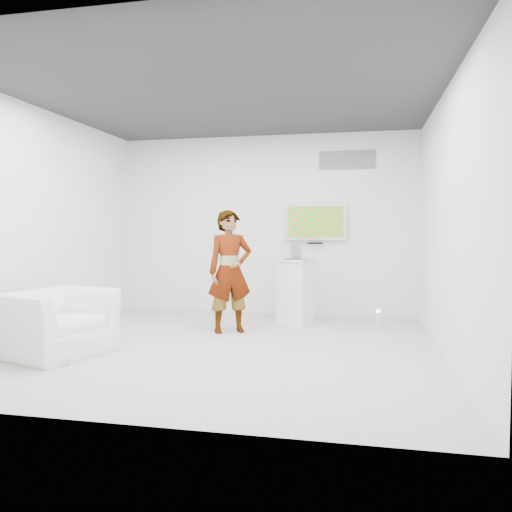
% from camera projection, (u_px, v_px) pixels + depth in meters
% --- Properties ---
extents(room, '(5.01, 5.01, 3.00)m').
position_uv_depth(room, '(227.00, 223.00, 5.98)').
color(room, beige).
rests_on(room, ground).
extents(tv, '(1.00, 0.08, 0.60)m').
position_uv_depth(tv, '(316.00, 222.00, 8.20)').
color(tv, '#BCBCC1').
rests_on(tv, room).
extents(logo_decal, '(0.90, 0.02, 0.30)m').
position_uv_depth(logo_decal, '(347.00, 160.00, 8.08)').
color(logo_decal, slate).
rests_on(logo_decal, room).
extents(person, '(0.74, 0.65, 1.69)m').
position_uv_depth(person, '(230.00, 271.00, 6.88)').
color(person, white).
rests_on(person, room).
extents(armchair, '(1.26, 1.36, 0.72)m').
position_uv_depth(armchair, '(55.00, 323.00, 5.68)').
color(armchair, white).
rests_on(armchair, room).
extents(pedestal, '(0.61, 0.61, 0.98)m').
position_uv_depth(pedestal, '(296.00, 292.00, 7.50)').
color(pedestal, white).
rests_on(pedestal, room).
extents(floor_uplight, '(0.16, 0.16, 0.25)m').
position_uv_depth(floor_uplight, '(378.00, 319.00, 7.26)').
color(floor_uplight, white).
rests_on(floor_uplight, room).
extents(vitrine, '(0.35, 0.35, 0.33)m').
position_uv_depth(vitrine, '(296.00, 248.00, 7.46)').
color(vitrine, white).
rests_on(vitrine, pedestal).
extents(console, '(0.14, 0.17, 0.24)m').
position_uv_depth(console, '(296.00, 251.00, 7.47)').
color(console, white).
rests_on(console, pedestal).
extents(wii_remote, '(0.05, 0.15, 0.04)m').
position_uv_depth(wii_remote, '(244.00, 223.00, 7.07)').
color(wii_remote, white).
rests_on(wii_remote, person).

